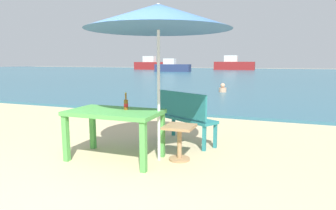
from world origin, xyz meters
TOP-DOWN VIEW (x-y plane):
  - ground_plane at (0.00, 0.00)m, footprint 120.00×120.00m
  - sea_water at (0.00, 30.00)m, footprint 120.00×50.00m
  - picnic_table_green at (-0.44, 1.24)m, footprint 1.40×0.80m
  - beer_bottle_amber at (-0.30, 1.36)m, footprint 0.07×0.07m
  - patio_umbrella at (0.22, 1.42)m, footprint 2.10×2.10m
  - side_table_wood at (0.51, 1.53)m, footprint 0.44×0.44m
  - bench_teal_center at (0.32, 2.43)m, footprint 1.22×0.91m
  - swimmer_person at (-0.38, 10.71)m, footprint 0.34×0.34m
  - boat_barge at (-17.28, 41.53)m, footprint 6.05×1.65m
  - boat_fishing_trawler at (-4.35, 44.58)m, footprint 6.30×1.72m
  - boat_ferry at (-11.04, 33.91)m, footprint 4.78×1.30m

SIDE VIEW (x-z plane):
  - ground_plane at x=0.00m, z-range 0.00..0.00m
  - sea_water at x=0.00m, z-range 0.00..0.08m
  - swimmer_person at x=-0.38m, z-range 0.03..0.44m
  - side_table_wood at x=0.51m, z-range 0.08..0.62m
  - bench_teal_center at x=0.32m, z-range 0.07..1.02m
  - picnic_table_green at x=-0.44m, z-range 0.27..1.03m
  - boat_ferry at x=-11.04m, z-range -0.16..1.57m
  - beer_bottle_amber at x=-0.30m, z-range 0.72..0.99m
  - boat_barge at x=-17.28m, z-range -0.23..1.97m
  - boat_fishing_trawler at x=-4.35m, z-range -0.24..2.05m
  - patio_umbrella at x=0.22m, z-range 0.97..3.27m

